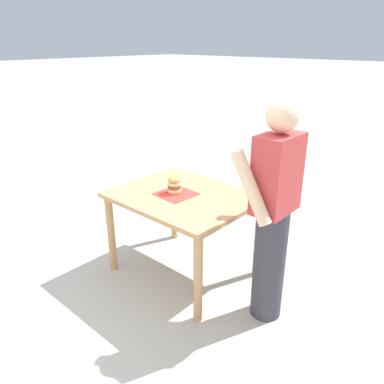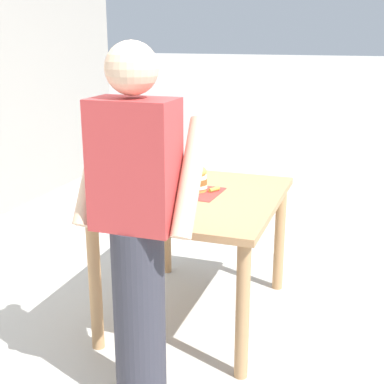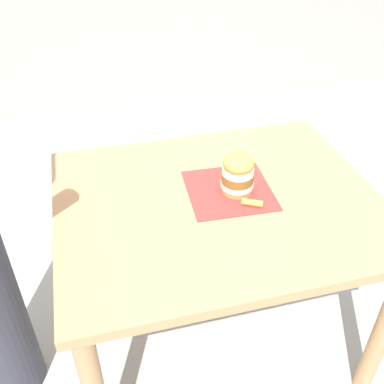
# 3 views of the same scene
# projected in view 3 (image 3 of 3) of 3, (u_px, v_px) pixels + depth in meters

# --- Properties ---
(ground_plane) EXTENTS (80.00, 80.00, 0.00)m
(ground_plane) POSITION_uv_depth(u_px,v_px,m) (213.00, 331.00, 2.11)
(ground_plane) COLOR #ADAAA3
(patio_table) EXTENTS (0.95, 1.18, 0.79)m
(patio_table) POSITION_uv_depth(u_px,v_px,m) (217.00, 223.00, 1.71)
(patio_table) COLOR tan
(patio_table) RESTS_ON ground
(serving_paper) EXTENTS (0.33, 0.33, 0.00)m
(serving_paper) POSITION_uv_depth(u_px,v_px,m) (229.00, 190.00, 1.68)
(serving_paper) COLOR red
(serving_paper) RESTS_ON patio_table
(sandwich) EXTENTS (0.12, 0.12, 0.19)m
(sandwich) POSITION_uv_depth(u_px,v_px,m) (238.00, 173.00, 1.63)
(sandwich) COLOR gold
(sandwich) RESTS_ON serving_paper
(pickle_spear) EXTENTS (0.06, 0.08, 0.02)m
(pickle_spear) POSITION_uv_depth(u_px,v_px,m) (252.00, 203.00, 1.59)
(pickle_spear) COLOR #8EA83D
(pickle_spear) RESTS_ON serving_paper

